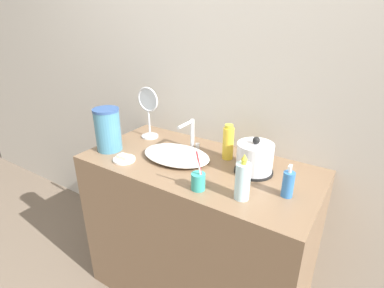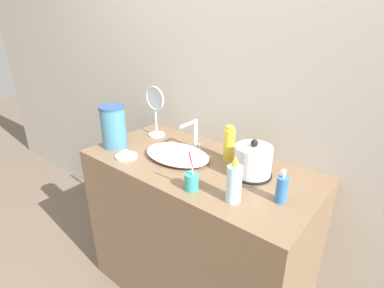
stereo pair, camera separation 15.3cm
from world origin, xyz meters
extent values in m
cube|color=beige|center=(0.00, 0.63, 1.30)|extent=(6.00, 0.04, 2.60)
cube|color=brown|center=(0.00, 0.30, 0.45)|extent=(1.23, 0.61, 0.90)
ellipsoid|color=white|center=(-0.13, 0.28, 0.92)|extent=(0.38, 0.26, 0.04)
cylinder|color=silver|center=(-0.13, 0.44, 0.99)|extent=(0.02, 0.02, 0.18)
cylinder|color=silver|center=(-0.13, 0.38, 1.07)|extent=(0.02, 0.13, 0.02)
cylinder|color=silver|center=(-0.09, 0.44, 0.92)|extent=(0.02, 0.02, 0.04)
cylinder|color=black|center=(0.28, 0.37, 0.91)|extent=(0.19, 0.19, 0.01)
cylinder|color=silver|center=(0.28, 0.37, 0.98)|extent=(0.18, 0.18, 0.15)
sphere|color=black|center=(0.28, 0.37, 1.07)|extent=(0.04, 0.04, 0.04)
cylinder|color=teal|center=(0.13, 0.09, 0.94)|extent=(0.06, 0.06, 0.08)
cylinder|color=#E5333F|center=(0.14, 0.09, 1.02)|extent=(0.02, 0.04, 0.16)
cylinder|color=white|center=(0.14, 0.08, 1.01)|extent=(0.02, 0.03, 0.15)
cylinder|color=#3370B7|center=(0.48, 0.25, 0.96)|extent=(0.05, 0.05, 0.11)
cylinder|color=white|center=(0.48, 0.25, 1.03)|extent=(0.01, 0.01, 0.02)
cube|color=white|center=(0.48, 0.24, 1.05)|extent=(0.01, 0.03, 0.01)
cylinder|color=gold|center=(0.10, 0.44, 0.99)|extent=(0.06, 0.06, 0.17)
cylinder|color=gold|center=(0.10, 0.44, 1.08)|extent=(0.04, 0.04, 0.02)
cylinder|color=silver|center=(0.32, 0.13, 0.98)|extent=(0.06, 0.06, 0.16)
cylinder|color=gold|center=(0.32, 0.13, 1.07)|extent=(0.02, 0.02, 0.02)
cone|color=gold|center=(0.32, 0.13, 1.10)|extent=(0.03, 0.03, 0.02)
cylinder|color=white|center=(-0.34, 0.12, 0.91)|extent=(0.12, 0.12, 0.01)
cube|color=#EFE5C6|center=(-0.34, 0.12, 0.92)|extent=(0.06, 0.04, 0.02)
cylinder|color=silver|center=(-0.45, 0.45, 0.91)|extent=(0.10, 0.10, 0.01)
cylinder|color=silver|center=(-0.45, 0.45, 0.99)|extent=(0.01, 0.01, 0.16)
torus|color=silver|center=(-0.45, 0.45, 1.14)|extent=(0.15, 0.01, 0.15)
cylinder|color=silver|center=(-0.45, 0.45, 1.14)|extent=(0.13, 0.00, 0.13)
cylinder|color=teal|center=(-0.51, 0.18, 1.02)|extent=(0.14, 0.14, 0.23)
cylinder|color=#2D4C84|center=(-0.51, 0.18, 1.14)|extent=(0.14, 0.14, 0.01)
camera|label=1|loc=(0.73, -0.88, 1.62)|focal=28.00mm
camera|label=2|loc=(0.85, -0.79, 1.62)|focal=28.00mm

